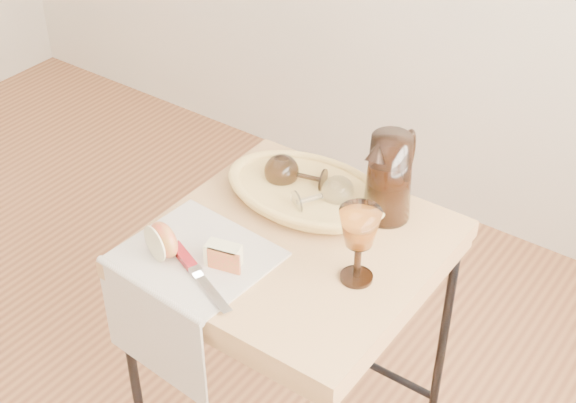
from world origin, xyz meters
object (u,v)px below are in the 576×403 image
Objects in this scene: goblet_lying_a at (299,175)px; pitcher at (389,177)px; bread_basket at (306,194)px; side_table at (293,361)px; apple_half at (164,240)px; tea_towel at (196,257)px; table_knife at (198,273)px; wine_goblet at (359,245)px; goblet_lying_b at (320,196)px.

pitcher is (0.21, 0.05, 0.05)m from goblet_lying_a.
goblet_lying_a is (-0.03, 0.02, 0.03)m from bread_basket.
pitcher is (0.12, 0.20, 0.50)m from side_table.
apple_half is at bearing -132.94° from side_table.
tea_towel is 1.28× the size of table_knife.
goblet_lying_a is at bearing 85.87° from tea_towel.
table_knife is at bearing 8.80° from apple_half.
wine_goblet reaches higher than tea_towel.
goblet_lying_b reaches higher than bread_basket.
apple_half is (-0.19, -0.32, -0.00)m from goblet_lying_b.
wine_goblet is (0.32, 0.15, 0.09)m from tea_towel.
goblet_lying_a is (-0.09, 0.15, 0.45)m from side_table.
table_knife is (0.05, -0.05, 0.01)m from tea_towel.
table_knife is (0.00, -0.38, -0.04)m from goblet_lying_a.
pitcher is 0.24m from wine_goblet.
pitcher reaches higher than goblet_lying_a.
side_table is 4.34× the size of wine_goblet.
apple_half is (-0.06, -0.04, 0.04)m from tea_towel.
apple_half is at bearing -137.98° from pitcher.
side_table is 5.72× the size of goblet_lying_a.
apple_half is 0.37× the size of table_knife.
tea_towel is 0.87× the size of bread_basket.
table_knife reaches higher than tea_towel.
wine_goblet is 0.34m from table_knife.
wine_goblet is at bearing -96.57° from goblet_lying_b.
goblet_lying_a reaches higher than goblet_lying_b.
goblet_lying_b is 0.24m from wine_goblet.
tea_towel is 1.23× the size of pitcher.
goblet_lying_a is at bearing 96.94° from goblet_lying_b.
side_table is 0.44m from bread_basket.
bread_basket reaches higher than table_knife.
bread_basket is 2.62× the size of goblet_lying_a.
pitcher is (0.18, 0.06, 0.08)m from bread_basket.
bread_basket is 4.00× the size of apple_half.
pitcher is at bearing 59.43° from side_table.
pitcher is at bearing 59.32° from tea_towel.
tea_towel is at bearing -128.81° from side_table.
goblet_lying_b is at bearing 142.86° from wine_goblet.
tea_towel reaches higher than side_table.
pitcher is 0.48m from table_knife.
wine_goblet reaches higher than goblet_lying_b.
apple_half is at bearing -154.15° from wine_goblet.
side_table is 0.45m from tea_towel.
wine_goblet is at bearing -37.54° from bread_basket.
side_table is at bearing -131.22° from pitcher.
wine_goblet is at bearing -8.15° from side_table.
apple_half is (-0.10, -0.36, -0.01)m from goblet_lying_a.
pitcher is at bearing 105.17° from wine_goblet.
bread_basket is at bearing 107.92° from table_knife.
side_table is 0.52m from apple_half.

